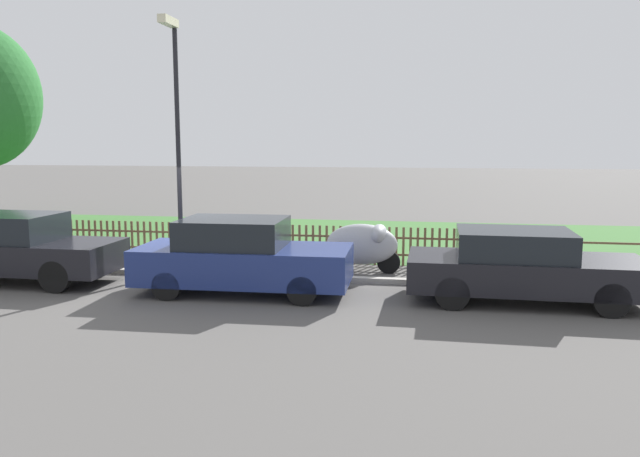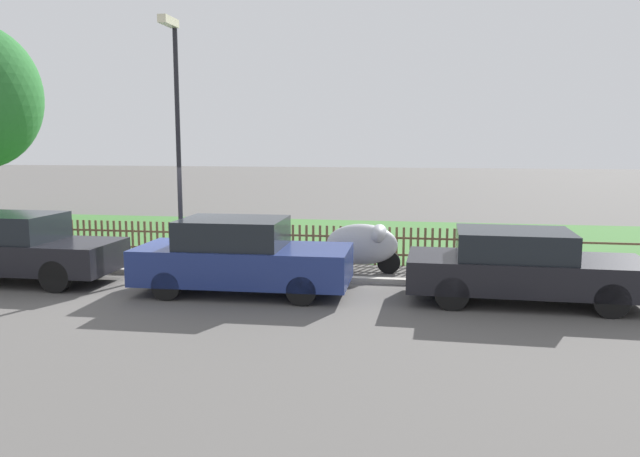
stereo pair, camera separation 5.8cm
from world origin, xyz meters
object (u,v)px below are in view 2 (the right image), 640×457
(street_lamp, at_px, (176,117))
(covered_motorcycle, at_px, (364,244))
(parked_car_navy_estate, at_px, (241,256))
(parked_car_red_compact, at_px, (522,266))
(parked_car_black_saloon, at_px, (16,248))

(street_lamp, bearing_deg, covered_motorcycle, 8.31)
(parked_car_navy_estate, height_order, street_lamp, street_lamp)
(parked_car_navy_estate, bearing_deg, parked_car_red_compact, 0.43)
(parked_car_red_compact, xyz_separation_m, street_lamp, (-7.64, 1.62, 2.95))
(parked_car_red_compact, distance_m, street_lamp, 8.35)
(parked_car_navy_estate, xyz_separation_m, covered_motorcycle, (2.29, 2.41, -0.07))
(parked_car_navy_estate, distance_m, parked_car_red_compact, 5.58)
(parked_car_red_compact, height_order, covered_motorcycle, parked_car_red_compact)
(parked_car_navy_estate, xyz_separation_m, parked_car_red_compact, (5.58, 0.16, -0.04))
(parked_car_black_saloon, bearing_deg, parked_car_red_compact, 0.29)
(parked_car_black_saloon, xyz_separation_m, covered_motorcycle, (7.53, 2.25, -0.07))
(parked_car_black_saloon, bearing_deg, parked_car_navy_estate, -1.45)
(parked_car_navy_estate, xyz_separation_m, street_lamp, (-2.06, 1.78, 2.91))
(covered_motorcycle, bearing_deg, parked_car_black_saloon, -161.27)
(parked_car_red_compact, bearing_deg, street_lamp, 169.17)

